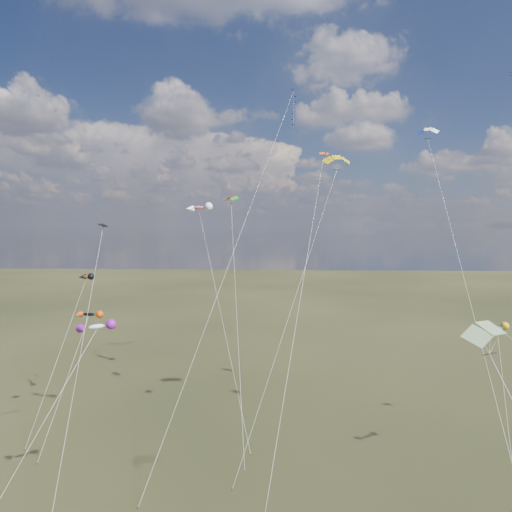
{
  "coord_description": "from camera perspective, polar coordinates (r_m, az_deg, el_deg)",
  "views": [
    {
      "loc": [
        2.39,
        -26.5,
        21.95
      ],
      "look_at": [
        0.0,
        18.0,
        19.0
      ],
      "focal_mm": 32.0,
      "sensor_mm": 36.0,
      "label": 1
    }
  ],
  "objects": [
    {
      "name": "diamond_navy_tall",
      "position": [
        61.8,
        3.74,
        15.71
      ],
      "size": [
        13.39,
        30.16,
        40.52
      ],
      "color": "#091752",
      "rests_on": "ground"
    },
    {
      "name": "diamond_black_mid",
      "position": [
        44.3,
        -20.01,
        -4.97
      ],
      "size": [
        1.4,
        14.06,
        22.17
      ],
      "color": "black",
      "rests_on": "ground"
    },
    {
      "name": "diamond_orange_center",
      "position": [
        37.44,
        6.41,
        0.0
      ],
      "size": [
        6.3,
        20.15,
        28.95
      ],
      "color": "#D94819",
      "rests_on": "ground"
    },
    {
      "name": "parafoil_yellow",
      "position": [
        49.13,
        10.08,
        11.94
      ],
      "size": [
        11.41,
        13.05,
        29.79
      ],
      "color": "gold",
      "rests_on": "ground"
    },
    {
      "name": "parafoil_blue_white",
      "position": [
        54.68,
        20.75,
        14.33
      ],
      "size": [
        2.45,
        25.5,
        33.04
      ],
      "color": "blue",
      "rests_on": "ground"
    },
    {
      "name": "parafoil_striped",
      "position": [
        22.97,
        27.32,
        -8.14
      ],
      "size": [
        6.33,
        12.55,
        18.06
      ],
      "color": "yellow",
      "rests_on": "ground"
    },
    {
      "name": "parafoil_tricolor",
      "position": [
        52.73,
        -3.11,
        7.13
      ],
      "size": [
        3.6,
        14.3,
        25.74
      ],
      "color": "gold",
      "rests_on": "ground"
    },
    {
      "name": "novelty_black_orange",
      "position": [
        55.5,
        -20.19,
        -6.9
      ],
      "size": [
        3.07,
        11.29,
        12.37
      ],
      "color": "black",
      "rests_on": "ground"
    },
    {
      "name": "novelty_orange_black",
      "position": [
        57.85,
        -20.48,
        -2.54
      ],
      "size": [
        3.25,
        12.05,
        16.36
      ],
      "color": "#ED4F0D",
      "rests_on": "ground"
    },
    {
      "name": "novelty_white_purple",
      "position": [
        37.36,
        -19.35,
        -8.44
      ],
      "size": [
        7.05,
        10.49,
        14.67
      ],
      "color": "silver",
      "rests_on": "ground"
    },
    {
      "name": "novelty_redwhite_stripe",
      "position": [
        61.71,
        -7.14,
        5.94
      ],
      "size": [
        10.08,
        19.89,
        25.0
      ],
      "color": "red",
      "rests_on": "ground"
    },
    {
      "name": "novelty_blue_yellow",
      "position": [
        45.15,
        27.96,
        -8.12
      ],
      "size": [
        3.58,
        10.47,
        13.48
      ],
      "color": "blue",
      "rests_on": "ground"
    }
  ]
}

